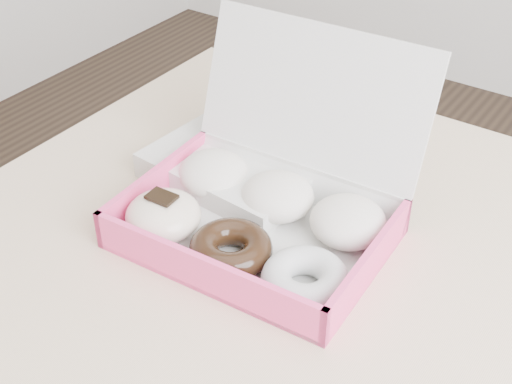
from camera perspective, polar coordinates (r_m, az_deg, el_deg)
The scene contains 3 objects.
table at distance 0.91m, azimuth 11.83°, elevation -11.20°, with size 1.20×0.80×0.75m.
donut_box at distance 0.89m, azimuth 0.39°, elevation -1.23°, with size 0.33×0.31×0.23m.
newspapers at distance 1.00m, azimuth -1.32°, elevation 2.13°, with size 0.23×0.19×0.04m, color silver.
Camera 1 is at (0.19, -0.60, 1.33)m, focal length 50.00 mm.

